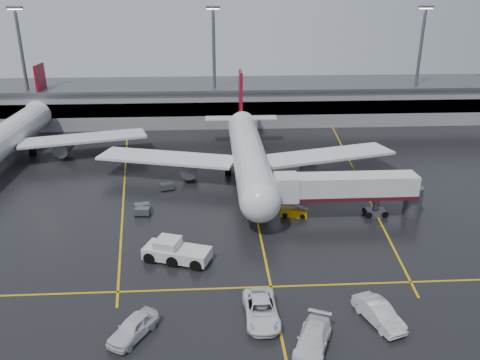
{
  "coord_description": "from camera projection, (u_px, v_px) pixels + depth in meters",
  "views": [
    {
      "loc": [
        -5.63,
        -63.81,
        28.17
      ],
      "look_at": [
        -2.0,
        -2.0,
        4.0
      ],
      "focal_mm": 36.18,
      "sensor_mm": 36.0,
      "label": 1
    }
  ],
  "objects": [
    {
      "name": "baggage_cart_b",
      "position": [
        142.0,
        207.0,
        66.27
      ],
      "size": [
        2.25,
        1.73,
        1.12
      ],
      "color": "#595B60",
      "rests_on": "ground"
    },
    {
      "name": "apron_line_stop",
      "position": [
        271.0,
        287.0,
        49.43
      ],
      "size": [
        60.0,
        0.25,
        0.02
      ],
      "primitive_type": "cube",
      "color": "gold",
      "rests_on": "ground"
    },
    {
      "name": "service_van_d",
      "position": [
        133.0,
        328.0,
        42.02
      ],
      "size": [
        4.59,
        5.71,
        1.83
      ],
      "primitive_type": "imported",
      "rotation": [
        0.0,
        0.0,
        -0.54
      ],
      "color": "silver",
      "rests_on": "ground"
    },
    {
      "name": "pushback_tractor",
      "position": [
        175.0,
        252.0,
        53.97
      ],
      "size": [
        7.96,
        5.26,
        2.64
      ],
      "color": "silver",
      "rests_on": "ground"
    },
    {
      "name": "baggage_cart_a",
      "position": [
        142.0,
        211.0,
        64.98
      ],
      "size": [
        2.13,
        1.51,
        1.12
      ],
      "color": "#595B60",
      "rests_on": "ground"
    },
    {
      "name": "apron_line_left",
      "position": [
        125.0,
        178.0,
        78.09
      ],
      "size": [
        9.99,
        69.35,
        0.02
      ],
      "primitive_type": "cube",
      "rotation": [
        0.0,
        0.0,
        0.14
      ],
      "color": "gold",
      "rests_on": "ground"
    },
    {
      "name": "second_airliner",
      "position": [
        9.0,
        136.0,
        86.24
      ],
      "size": [
        48.8,
        45.6,
        14.1
      ],
      "color": "silver",
      "rests_on": "ground"
    },
    {
      "name": "terminal",
      "position": [
        236.0,
        101.0,
        112.9
      ],
      "size": [
        122.0,
        19.0,
        8.6
      ],
      "color": "gray",
      "rests_on": "ground"
    },
    {
      "name": "service_van_b",
      "position": [
        313.0,
        339.0,
        40.67
      ],
      "size": [
        4.66,
        6.61,
        1.78
      ],
      "primitive_type": "imported",
      "rotation": [
        0.0,
        0.0,
        -0.4
      ],
      "color": "white",
      "rests_on": "ground"
    },
    {
      "name": "ground",
      "position": [
        253.0,
        200.0,
        69.89
      ],
      "size": [
        220.0,
        220.0,
        0.0
      ],
      "primitive_type": "plane",
      "color": "black",
      "rests_on": "ground"
    },
    {
      "name": "service_van_c",
      "position": [
        379.0,
        313.0,
        43.85
      ],
      "size": [
        3.82,
        6.11,
        1.9
      ],
      "primitive_type": "imported",
      "rotation": [
        0.0,
        0.0,
        0.34
      ],
      "color": "silver",
      "rests_on": "ground"
    },
    {
      "name": "baggage_cart_c",
      "position": [
        167.0,
        186.0,
        73.33
      ],
      "size": [
        2.3,
        1.85,
        1.12
      ],
      "color": "#595B60",
      "rests_on": "ground"
    },
    {
      "name": "light_mast_left",
      "position": [
        23.0,
        62.0,
        101.23
      ],
      "size": [
        3.0,
        1.2,
        25.45
      ],
      "color": "#595B60",
      "rests_on": "ground"
    },
    {
      "name": "main_airliner",
      "position": [
        248.0,
        152.0,
        77.38
      ],
      "size": [
        48.8,
        45.6,
        14.1
      ],
      "color": "silver",
      "rests_on": "ground"
    },
    {
      "name": "apron_line_right",
      "position": [
        356.0,
        174.0,
        80.17
      ],
      "size": [
        7.57,
        69.64,
        0.02
      ],
      "primitive_type": "cube",
      "rotation": [
        0.0,
        0.0,
        -0.1
      ],
      "color": "gold",
      "rests_on": "ground"
    },
    {
      "name": "light_mast_mid",
      "position": [
        214.0,
        60.0,
        103.41
      ],
      "size": [
        3.0,
        1.2,
        25.45
      ],
      "color": "#595B60",
      "rests_on": "ground"
    },
    {
      "name": "light_mast_right",
      "position": [
        419.0,
        59.0,
        105.87
      ],
      "size": [
        3.0,
        1.2,
        25.45
      ],
      "color": "#595B60",
      "rests_on": "ground"
    },
    {
      "name": "apron_line_centre",
      "position": [
        253.0,
        200.0,
        69.89
      ],
      "size": [
        0.25,
        90.0,
        0.02
      ],
      "primitive_type": "cube",
      "color": "gold",
      "rests_on": "ground"
    },
    {
      "name": "service_van_a",
      "position": [
        261.0,
        310.0,
        44.31
      ],
      "size": [
        3.16,
        6.6,
        1.82
      ],
      "primitive_type": "imported",
      "rotation": [
        0.0,
        0.0,
        0.02
      ],
      "color": "white",
      "rests_on": "ground"
    },
    {
      "name": "belt_loader",
      "position": [
        294.0,
        212.0,
        64.91
      ],
      "size": [
        3.76,
        2.34,
        2.22
      ],
      "color": "#CB8E05",
      "rests_on": "ground"
    },
    {
      "name": "jet_bridge",
      "position": [
        347.0,
        189.0,
        63.53
      ],
      "size": [
        19.9,
        3.4,
        6.05
      ],
      "color": "silver",
      "rests_on": "ground"
    }
  ]
}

